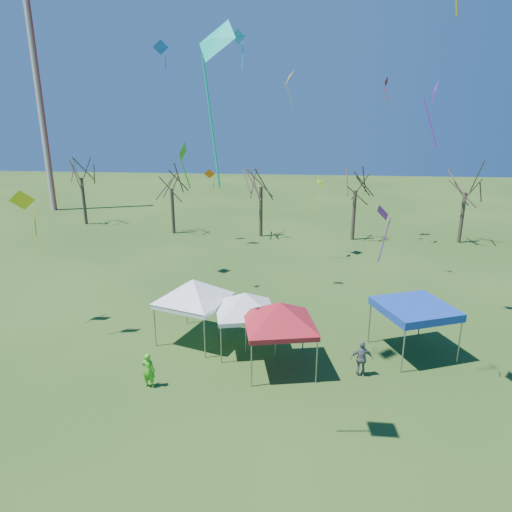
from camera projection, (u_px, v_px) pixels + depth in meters
The scene contains 24 objects.
ground at pixel (263, 384), 19.26m from camera, with size 140.00×140.00×0.00m, color #284817.
radio_mast at pixel (40, 99), 50.58m from camera, with size 0.70×0.70×25.00m, color silver.
tree_0 at pixel (79, 161), 45.38m from camera, with size 3.83×3.83×8.44m.
tree_1 at pixel (171, 172), 42.00m from camera, with size 3.42×3.42×7.54m.
tree_2 at pixel (261, 168), 40.77m from camera, with size 3.71×3.71×8.18m.
tree_3 at pixel (357, 172), 39.69m from camera, with size 3.59×3.59×7.91m.
tree_4 at pixel (468, 174), 38.73m from camera, with size 3.58×3.58×7.89m.
tent_white_west at pixel (193, 284), 22.22m from camera, with size 4.01×4.01×3.72m.
tent_white_mid at pixel (245, 297), 21.45m from camera, with size 3.68×3.68×3.34m.
tent_red at pixel (280, 307), 19.66m from camera, with size 4.06×4.06×3.66m.
tent_blue at pixel (415, 309), 21.18m from camera, with size 4.05×4.05×2.45m.
person_green at pixel (149, 370), 18.87m from camera, with size 0.56×0.37×1.54m, color #45C920.
person_grey at pixel (362, 358), 19.67m from camera, with size 0.97×0.40×1.65m, color slate.
kite_13 at pixel (210, 174), 39.42m from camera, with size 1.08×0.81×2.51m.
kite_5 at pixel (215, 42), 11.40m from camera, with size 1.62×1.53×4.34m.
kite_1 at pixel (182, 153), 17.88m from camera, with size 0.43×0.83×1.87m.
kite_17 at pixel (383, 214), 23.83m from camera, with size 0.95×1.15×3.08m.
kite_24 at pixel (238, 37), 24.84m from camera, with size 0.84×0.54×2.14m.
kite_19 at pixel (386, 82), 35.40m from camera, with size 0.64×0.79×2.13m.
kite_22 at pixel (320, 184), 34.27m from camera, with size 1.05×1.10×2.81m.
kite_14 at pixel (23, 200), 22.78m from camera, with size 1.40×1.13×3.25m.
kite_27 at pixel (434, 93), 15.21m from camera, with size 0.61×0.95×2.30m.
kite_2 at pixel (161, 47), 34.11m from camera, with size 1.34×1.04×2.90m.
kite_11 at pixel (290, 77), 32.18m from camera, with size 0.75×1.21×2.57m.
Camera 1 is at (1.44, -16.71, 10.91)m, focal length 32.00 mm.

